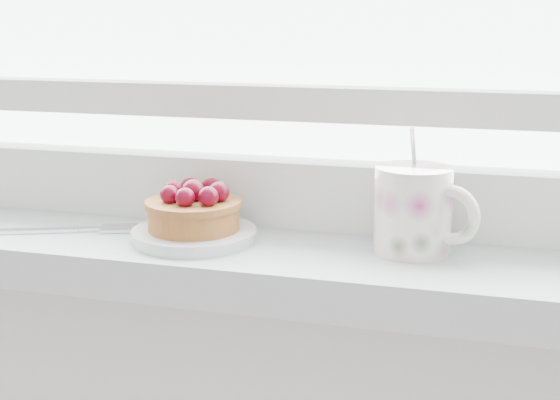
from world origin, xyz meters
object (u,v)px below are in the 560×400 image
(saucer, at_px, (194,235))
(fork, at_px, (60,230))
(raspberry_tart, at_px, (194,209))
(floral_mug, at_px, (416,209))

(saucer, bearing_deg, fork, -176.77)
(raspberry_tart, bearing_deg, floral_mug, 5.65)
(saucer, distance_m, floral_mug, 0.22)
(raspberry_tart, relative_size, floral_mug, 0.81)
(floral_mug, bearing_deg, fork, -175.28)
(raspberry_tart, bearing_deg, fork, -176.66)
(saucer, distance_m, raspberry_tart, 0.03)
(raspberry_tart, bearing_deg, saucer, -138.70)
(fork, bearing_deg, raspberry_tart, 3.34)
(floral_mug, bearing_deg, saucer, -174.27)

